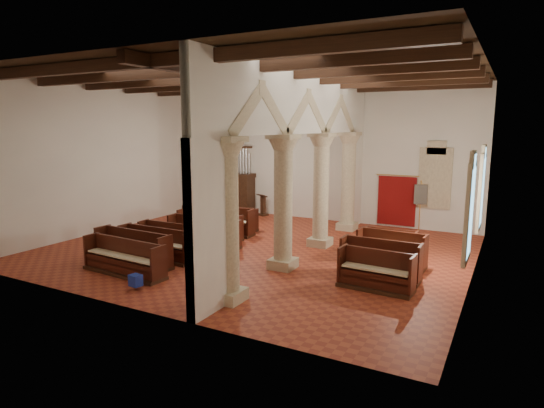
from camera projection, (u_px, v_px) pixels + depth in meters
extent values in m
plane|color=#9D3C22|center=(257.00, 249.00, 16.09)|extent=(14.00, 14.00, 0.00)
plane|color=#322110|center=(256.00, 74.00, 15.08)|extent=(14.00, 14.00, 0.00)
cube|color=silver|center=(322.00, 155.00, 20.80)|extent=(14.00, 0.02, 6.00)
cube|color=silver|center=(124.00, 184.00, 10.37)|extent=(14.00, 0.02, 6.00)
cube|color=silver|center=(110.00, 158.00, 18.85)|extent=(0.02, 12.00, 6.00)
cube|color=silver|center=(479.00, 175.00, 12.33)|extent=(0.02, 12.00, 6.00)
cube|color=beige|center=(229.00, 295.00, 11.32)|extent=(0.75, 0.75, 0.30)
cylinder|color=beige|center=(227.00, 224.00, 11.02)|extent=(0.56, 0.56, 3.30)
cube|color=beige|center=(283.00, 263.00, 13.93)|extent=(0.75, 0.75, 0.30)
cylinder|color=beige|center=(283.00, 206.00, 13.62)|extent=(0.56, 0.56, 3.30)
cube|color=beige|center=(320.00, 242.00, 16.53)|extent=(0.75, 0.75, 0.30)
cylinder|color=beige|center=(321.00, 193.00, 16.23)|extent=(0.56, 0.56, 3.30)
cube|color=beige|center=(347.00, 226.00, 19.14)|extent=(0.75, 0.75, 0.30)
cylinder|color=beige|center=(348.00, 184.00, 18.84)|extent=(0.56, 0.56, 3.30)
cube|color=silver|center=(305.00, 103.00, 14.40)|extent=(0.25, 11.90, 1.93)
cube|color=#347557|center=(471.00, 213.00, 11.17)|extent=(0.03, 1.00, 2.20)
cube|color=#347557|center=(482.00, 192.00, 14.64)|extent=(0.03, 1.00, 2.20)
cube|color=#347557|center=(435.00, 178.00, 18.59)|extent=(1.00, 0.03, 2.20)
cube|color=#3E2313|center=(234.00, 195.00, 22.81)|extent=(2.00, 0.80, 1.80)
cube|color=#3E2313|center=(234.00, 175.00, 22.65)|extent=(2.10, 0.85, 0.20)
cube|color=#3C1D13|center=(263.00, 215.00, 22.18)|extent=(0.49, 0.49, 0.09)
cube|color=#3C1D13|center=(263.00, 206.00, 22.11)|extent=(0.24, 0.24, 0.95)
cube|color=#3C1D13|center=(262.00, 196.00, 21.96)|extent=(0.52, 0.47, 0.17)
cube|color=maroon|center=(397.00, 201.00, 19.41)|extent=(1.60, 0.06, 2.10)
cylinder|color=gold|center=(398.00, 175.00, 19.21)|extent=(1.80, 0.04, 0.04)
cone|color=#3E2313|center=(418.00, 234.00, 18.11)|extent=(0.33, 0.33, 0.11)
cylinder|color=gold|center=(420.00, 208.00, 17.93)|extent=(0.04, 0.04, 2.22)
cylinder|color=gold|center=(421.00, 183.00, 17.76)|extent=(0.22, 0.63, 0.03)
cube|color=navy|center=(421.00, 194.00, 17.82)|extent=(0.49, 0.17, 0.78)
cube|color=navy|center=(136.00, 280.00, 12.08)|extent=(0.34, 0.29, 0.31)
cube|color=#16148F|center=(199.00, 267.00, 13.23)|extent=(0.32, 0.27, 0.30)
cube|color=#16309B|center=(220.00, 245.00, 15.65)|extent=(0.33, 0.28, 0.30)
cylinder|color=silver|center=(132.00, 263.00, 13.96)|extent=(1.02, 0.51, 0.11)
cylinder|color=white|center=(151.00, 257.00, 14.57)|extent=(0.94, 0.43, 0.10)
cube|color=#3E2313|center=(124.00, 272.00, 13.39)|extent=(2.96, 0.87, 0.10)
cube|color=#42150E|center=(122.00, 264.00, 13.30)|extent=(2.79, 0.57, 0.44)
cube|color=#42150E|center=(128.00, 254.00, 13.45)|extent=(2.77, 0.24, 0.93)
cube|color=#42150E|center=(90.00, 249.00, 13.98)|extent=(0.11, 0.59, 0.93)
cube|color=#42150E|center=(161.00, 262.00, 12.65)|extent=(0.11, 0.59, 0.93)
cube|color=#FFEEBC|center=(122.00, 256.00, 13.26)|extent=(2.68, 0.52, 0.05)
cube|color=#3E2313|center=(133.00, 264.00, 14.22)|extent=(2.83, 0.85, 0.11)
cube|color=#421F0E|center=(131.00, 255.00, 14.12)|extent=(2.67, 0.53, 0.47)
cube|color=#421F0E|center=(137.00, 245.00, 14.29)|extent=(2.65, 0.19, 1.00)
cube|color=#421F0E|center=(102.00, 241.00, 14.78)|extent=(0.10, 0.63, 1.00)
cube|color=#421F0E|center=(167.00, 252.00, 13.50)|extent=(0.10, 0.63, 1.00)
cube|color=#FFEEBC|center=(131.00, 247.00, 14.08)|extent=(2.56, 0.49, 0.05)
cube|color=#3E2313|center=(156.00, 257.00, 14.94)|extent=(2.84, 0.70, 0.10)
cube|color=#461F0F|center=(155.00, 250.00, 14.86)|extent=(2.69, 0.40, 0.44)
cube|color=#461F0F|center=(159.00, 241.00, 15.01)|extent=(2.68, 0.08, 0.92)
cube|color=#461F0F|center=(125.00, 237.00, 15.52)|extent=(0.07, 0.58, 0.92)
cube|color=#461F0F|center=(189.00, 247.00, 14.23)|extent=(0.07, 0.58, 0.92)
cube|color=#FFEEBC|center=(154.00, 243.00, 14.81)|extent=(2.58, 0.37, 0.05)
cube|color=#3E2313|center=(175.00, 249.00, 15.90)|extent=(2.92, 0.69, 0.09)
cube|color=#3B1B0C|center=(174.00, 243.00, 15.82)|extent=(2.77, 0.42, 0.41)
cube|color=#3B1B0C|center=(178.00, 235.00, 15.96)|extent=(2.76, 0.12, 0.86)
cube|color=#3B1B0C|center=(144.00, 232.00, 16.50)|extent=(0.07, 0.54, 0.86)
cube|color=#3B1B0C|center=(208.00, 241.00, 15.17)|extent=(0.07, 0.54, 0.86)
cube|color=#FFEEBC|center=(174.00, 236.00, 15.78)|extent=(2.66, 0.38, 0.05)
cube|color=#3E2313|center=(204.00, 244.00, 16.57)|extent=(2.89, 0.73, 0.10)
cube|color=#3F1B0D|center=(203.00, 237.00, 16.48)|extent=(2.74, 0.43, 0.45)
cube|color=#3F1B0D|center=(206.00, 229.00, 16.64)|extent=(2.73, 0.10, 0.95)
cube|color=#3F1B0D|center=(173.00, 226.00, 17.15)|extent=(0.08, 0.60, 0.95)
cube|color=#3F1B0D|center=(236.00, 235.00, 15.84)|extent=(0.08, 0.60, 0.95)
cube|color=#FFEEBC|center=(202.00, 231.00, 16.44)|extent=(2.63, 0.39, 0.05)
cube|color=#3E2313|center=(209.00, 236.00, 17.77)|extent=(2.92, 0.84, 0.10)
cube|color=#3C0F0D|center=(208.00, 230.00, 17.68)|extent=(2.75, 0.54, 0.43)
cube|color=#3C0F0D|center=(212.00, 223.00, 17.83)|extent=(2.73, 0.23, 0.90)
cube|color=#3C0F0D|center=(181.00, 220.00, 18.36)|extent=(0.10, 0.57, 0.90)
cube|color=#3C0F0D|center=(240.00, 228.00, 17.05)|extent=(0.10, 0.57, 0.90)
cube|color=#FFEEBC|center=(208.00, 224.00, 17.64)|extent=(2.64, 0.50, 0.05)
cube|color=#3E2313|center=(218.00, 232.00, 18.45)|extent=(3.09, 0.90, 0.10)
cube|color=#3B170C|center=(217.00, 226.00, 18.36)|extent=(2.93, 0.58, 0.47)
cube|color=#3B170C|center=(220.00, 218.00, 18.52)|extent=(2.91, 0.24, 0.99)
cube|color=#3B170C|center=(189.00, 216.00, 19.07)|extent=(0.11, 0.63, 0.99)
cube|color=#3B170C|center=(250.00, 223.00, 17.68)|extent=(0.11, 0.63, 0.99)
cube|color=#FFEEBC|center=(217.00, 219.00, 18.31)|extent=(2.81, 0.54, 0.05)
cube|color=#3E2313|center=(230.00, 228.00, 19.19)|extent=(2.46, 0.70, 0.09)
cube|color=#48130F|center=(229.00, 223.00, 19.11)|extent=(2.30, 0.42, 0.41)
cube|color=#48130F|center=(232.00, 217.00, 19.25)|extent=(2.29, 0.12, 0.86)
cube|color=#48130F|center=(207.00, 215.00, 19.68)|extent=(0.08, 0.55, 0.86)
cube|color=#48130F|center=(254.00, 220.00, 18.57)|extent=(0.08, 0.55, 0.86)
cube|color=#FFEEBC|center=(229.00, 217.00, 19.07)|extent=(2.21, 0.38, 0.05)
cube|color=#3E2313|center=(375.00, 287.00, 12.13)|extent=(2.03, 0.82, 0.10)
cube|color=#3E120D|center=(375.00, 278.00, 12.04)|extent=(1.87, 0.51, 0.45)
cube|color=#3E120D|center=(378.00, 267.00, 12.20)|extent=(1.85, 0.18, 0.96)
cube|color=#3E120D|center=(342.00, 263.00, 12.51)|extent=(0.10, 0.61, 0.96)
cube|color=#3E120D|center=(413.00, 274.00, 11.61)|extent=(0.10, 0.61, 0.96)
cube|color=#FFEEBC|center=(375.00, 269.00, 12.00)|extent=(1.79, 0.46, 0.05)
cube|color=#3E2313|center=(379.00, 276.00, 13.03)|extent=(2.26, 0.76, 0.11)
cube|color=#49100F|center=(379.00, 267.00, 12.93)|extent=(2.11, 0.44, 0.47)
cube|color=#49100F|center=(382.00, 256.00, 13.10)|extent=(2.11, 0.10, 1.00)
cube|color=#49100F|center=(344.00, 253.00, 13.46)|extent=(0.08, 0.63, 1.00)
cube|color=#49100F|center=(420.00, 263.00, 12.44)|extent=(0.08, 0.63, 1.00)
cube|color=#FFEEBC|center=(380.00, 258.00, 12.89)|extent=(2.03, 0.40, 0.05)
cube|color=#3E2313|center=(390.00, 265.00, 14.13)|extent=(2.13, 0.83, 0.10)
cube|color=#41100D|center=(390.00, 256.00, 14.04)|extent=(1.97, 0.51, 0.47)
cube|color=#41100D|center=(393.00, 246.00, 14.21)|extent=(1.95, 0.17, 0.99)
cube|color=#41100D|center=(360.00, 243.00, 14.53)|extent=(0.10, 0.63, 0.99)
cube|color=#41100D|center=(425.00, 252.00, 13.59)|extent=(0.10, 0.63, 0.99)
cube|color=#FFEEBC|center=(391.00, 248.00, 14.00)|extent=(1.89, 0.47, 0.05)
cube|color=#3E2313|center=(389.00, 258.00, 14.85)|extent=(1.72, 0.69, 0.10)
cube|color=#41170E|center=(389.00, 251.00, 14.76)|extent=(1.57, 0.41, 0.43)
cube|color=#41170E|center=(391.00, 242.00, 14.91)|extent=(1.56, 0.09, 0.91)
cube|color=#41170E|center=(365.00, 240.00, 15.16)|extent=(0.08, 0.57, 0.91)
cube|color=#41170E|center=(416.00, 246.00, 14.40)|extent=(0.08, 0.57, 0.91)
cube|color=#FFEEBC|center=(389.00, 243.00, 14.72)|extent=(1.50, 0.37, 0.05)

